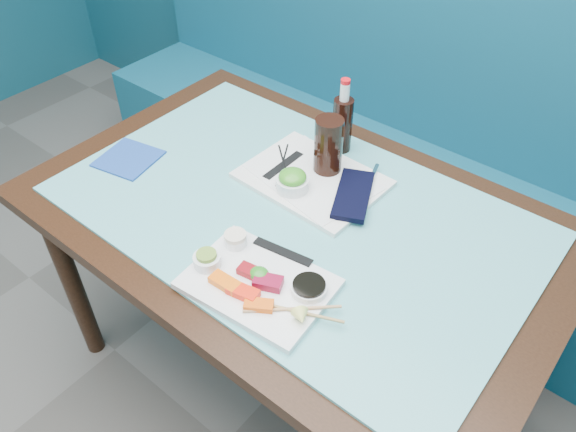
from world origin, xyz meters
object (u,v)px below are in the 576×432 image
Objects in this scene: booth_bench at (426,173)px; blue_napkin at (129,159)px; dining_table at (293,235)px; cola_bottle_body at (342,125)px; sashimi_plate at (258,284)px; serving_tray at (312,179)px; seaweed_bowl at (292,184)px; cola_glass at (328,145)px.

blue_napkin is at bearing -117.69° from booth_bench.
booth_bench is 0.89m from dining_table.
booth_bench is 0.71m from cola_bottle_body.
booth_bench is at bearing 83.40° from cola_bottle_body.
sashimi_plate reaches higher than serving_tray.
sashimi_plate is at bearing -64.33° from seaweed_bowl.
cola_glass reaches higher than sashimi_plate.
cola_glass is (0.02, 0.13, 0.06)m from seaweed_bowl.
sashimi_plate is (0.10, -1.09, 0.39)m from booth_bench.
dining_table is at bearing -49.19° from seaweed_bowl.
seaweed_bowl is (-0.15, 0.31, 0.02)m from sashimi_plate.
cola_bottle_body reaches higher than sashimi_plate.
serving_tray is at bearing 82.41° from seaweed_bowl.
sashimi_plate is 0.46m from cola_glass.
dining_table is at bearing -82.54° from cola_glass.
booth_bench is 33.93× the size of seaweed_bowl.
seaweed_bowl is at bearing -98.75° from cola_glass.
dining_table is 0.35m from cola_bottle_body.
seaweed_bowl is at bearing -85.82° from cola_bottle_body.
cola_glass is (0.01, 0.05, 0.09)m from serving_tray.
serving_tray is at bearing 105.00° from dining_table.
cola_bottle_body is at bearing 94.18° from seaweed_bowl.
sashimi_plate reaches higher than dining_table.
blue_napkin is at bearing -135.89° from cola_bottle_body.
serving_tray is at bearing -80.89° from cola_bottle_body.
seaweed_bowl is (-0.01, -0.07, 0.02)m from serving_tray.
blue_napkin is (-0.48, -0.26, -0.00)m from serving_tray.
cola_glass is (-0.02, 0.18, 0.19)m from dining_table.
serving_tray reaches higher than blue_napkin.
booth_bench is at bearing 89.58° from serving_tray.
seaweed_bowl is at bearing -95.32° from serving_tray.
seaweed_bowl is 0.56× the size of blue_napkin.
dining_table is 8.51× the size of cola_bottle_body.
blue_napkin is (-0.47, -0.18, -0.03)m from seaweed_bowl.
serving_tray is 4.21× the size of seaweed_bowl.
serving_tray is 2.31× the size of cola_glass.
serving_tray is 0.08m from seaweed_bowl.
booth_bench is at bearing 86.83° from seaweed_bowl.
serving_tray reaches higher than dining_table.
dining_table is at bearing -72.73° from serving_tray.
serving_tray is 0.19m from cola_bottle_body.
serving_tray is at bearing -100.30° from cola_glass.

